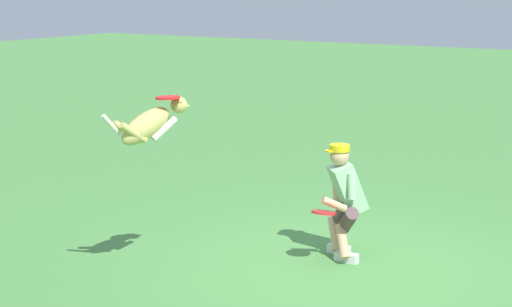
# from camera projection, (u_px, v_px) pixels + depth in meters

# --- Properties ---
(ground_plane) EXTENTS (60.00, 60.00, 0.00)m
(ground_plane) POSITION_uv_depth(u_px,v_px,m) (348.00, 267.00, 8.81)
(ground_plane) COLOR #4B8B43
(person) EXTENTS (0.57, 0.70, 1.29)m
(person) POSITION_uv_depth(u_px,v_px,m) (344.00, 197.00, 8.95)
(person) COLOR silver
(person) RESTS_ON ground_plane
(dog) EXTENTS (0.46, 0.95, 0.53)m
(dog) POSITION_uv_depth(u_px,v_px,m) (150.00, 124.00, 8.00)
(dog) COLOR tan
(frisbee_flying) EXTENTS (0.35, 0.35, 0.04)m
(frisbee_flying) POSITION_uv_depth(u_px,v_px,m) (168.00, 98.00, 8.01)
(frisbee_flying) COLOR red
(frisbee_held) EXTENTS (0.36, 0.36, 0.08)m
(frisbee_held) POSITION_uv_depth(u_px,v_px,m) (324.00, 213.00, 8.68)
(frisbee_held) COLOR red
(frisbee_held) RESTS_ON person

